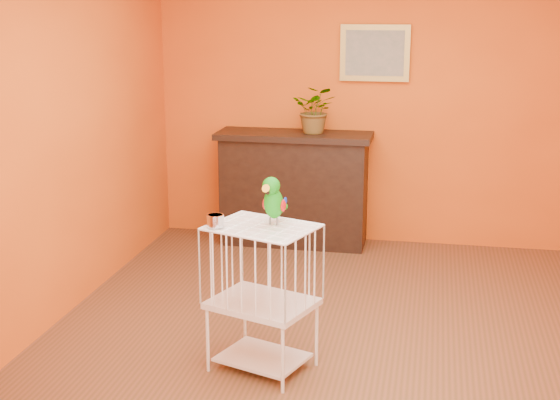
# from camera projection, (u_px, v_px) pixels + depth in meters

# --- Properties ---
(ground) EXTENTS (4.50, 4.50, 0.00)m
(ground) POSITION_uv_depth(u_px,v_px,m) (341.00, 337.00, 5.27)
(ground) COLOR brown
(ground) RESTS_ON ground
(room_shell) EXTENTS (4.50, 4.50, 4.50)m
(room_shell) POSITION_uv_depth(u_px,v_px,m) (346.00, 103.00, 4.88)
(room_shell) COLOR orange
(room_shell) RESTS_ON ground
(console_cabinet) EXTENTS (1.41, 0.51, 1.04)m
(console_cabinet) POSITION_uv_depth(u_px,v_px,m) (294.00, 189.00, 7.18)
(console_cabinet) COLOR black
(console_cabinet) RESTS_ON ground
(potted_plant) EXTENTS (0.41, 0.45, 0.33)m
(potted_plant) POSITION_uv_depth(u_px,v_px,m) (317.00, 114.00, 7.04)
(potted_plant) COLOR #26722D
(potted_plant) RESTS_ON console_cabinet
(framed_picture) EXTENTS (0.62, 0.04, 0.50)m
(framed_picture) POSITION_uv_depth(u_px,v_px,m) (375.00, 53.00, 6.94)
(framed_picture) COLOR #A6893B
(framed_picture) RESTS_ON room_shell
(birdcage) EXTENTS (0.71, 0.63, 0.91)m
(birdcage) POSITION_uv_depth(u_px,v_px,m) (262.00, 296.00, 4.71)
(birdcage) COLOR white
(birdcage) RESTS_ON ground
(feed_cup) EXTENTS (0.10, 0.10, 0.07)m
(feed_cup) POSITION_uv_depth(u_px,v_px,m) (215.00, 220.00, 4.57)
(feed_cup) COLOR silver
(feed_cup) RESTS_ON birdcage
(parrot) EXTENTS (0.15, 0.27, 0.30)m
(parrot) POSITION_uv_depth(u_px,v_px,m) (273.00, 200.00, 4.60)
(parrot) COLOR #59544C
(parrot) RESTS_ON birdcage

